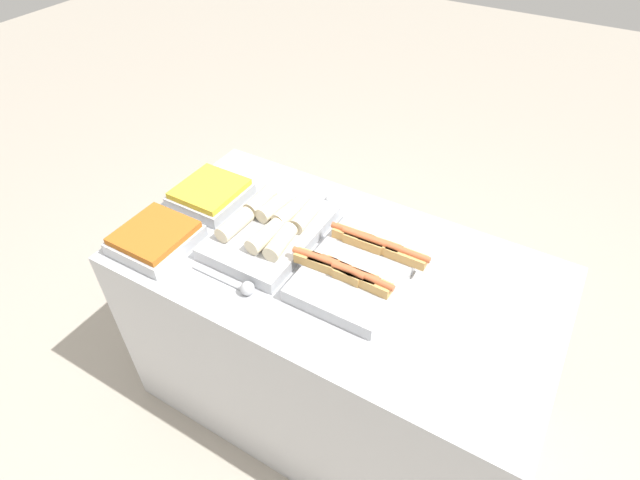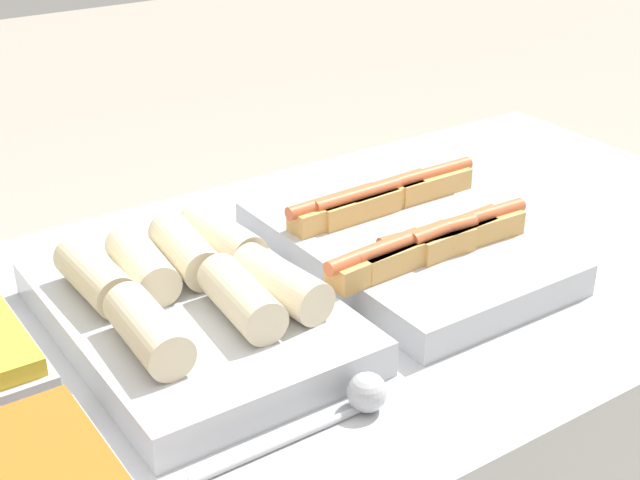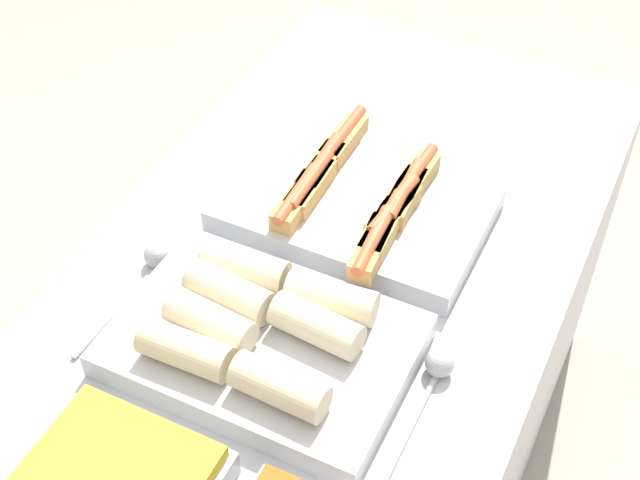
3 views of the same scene
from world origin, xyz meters
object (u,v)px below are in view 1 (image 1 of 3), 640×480
Objects in this scene: serving_spoon_near at (243,287)px; tray_hotdogs at (359,265)px; serving_spoon_far at (325,200)px; tray_side_back at (211,194)px; tray_wraps at (272,228)px; tray_side_front at (156,238)px.

tray_hotdogs is at bearing 42.64° from serving_spoon_near.
tray_hotdogs is 1.80× the size of serving_spoon_far.
serving_spoon_near is 0.96× the size of serving_spoon_far.
serving_spoon_far is at bearing 136.57° from tray_hotdogs.
tray_side_back is 1.00× the size of serving_spoon_far.
tray_wraps reaches higher than tray_side_back.
tray_wraps is 0.28m from serving_spoon_far.
tray_wraps is 1.77× the size of serving_spoon_far.
tray_wraps reaches higher than tray_side_front.
tray_side_front is at bearing -142.95° from tray_wraps.
tray_side_front is 0.41m from serving_spoon_near.
serving_spoon_near is 0.54m from serving_spoon_far.
tray_wraps is at bearing -105.71° from serving_spoon_far.
tray_side_back reaches higher than serving_spoon_far.
tray_side_front is 1.00× the size of serving_spoon_far.
tray_wraps is 0.34m from tray_side_back.
serving_spoon_far is (0.00, 0.54, -0.00)m from serving_spoon_near.
serving_spoon_far is at bearing 89.63° from serving_spoon_near.
tray_side_front is (-0.33, -0.25, -0.01)m from tray_wraps.
serving_spoon_near is at bearing -39.24° from tray_side_back.
tray_hotdogs is 1.87× the size of serving_spoon_near.
tray_wraps is 0.42m from tray_side_front.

